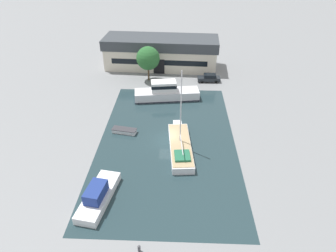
{
  "coord_description": "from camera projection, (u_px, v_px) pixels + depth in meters",
  "views": [
    {
      "loc": [
        1.52,
        -36.4,
        26.23
      ],
      "look_at": [
        0.0,
        2.61,
        1.0
      ],
      "focal_mm": 32.0,
      "sensor_mm": 36.0,
      "label": 1
    }
  ],
  "objects": [
    {
      "name": "warehouse_building",
      "position": [
        161.0,
        52.0,
        67.93
      ],
      "size": [
        25.87,
        9.92,
        6.81
      ],
      "rotation": [
        0.0,
        0.0,
        -0.06
      ],
      "color": "beige",
      "rests_on": "ground"
    },
    {
      "name": "cabin_boat",
      "position": [
        98.0,
        195.0,
        34.4
      ],
      "size": [
        3.89,
        8.23,
        2.39
      ],
      "rotation": [
        0.0,
        0.0,
        -0.17
      ],
      "color": "white",
      "rests_on": "water_canal"
    },
    {
      "name": "quay_tree_near_building",
      "position": [
        148.0,
        58.0,
        60.88
      ],
      "size": [
        4.79,
        4.79,
        7.19
      ],
      "color": "brown",
      "rests_on": "ground"
    },
    {
      "name": "parked_car",
      "position": [
        209.0,
        78.0,
        62.37
      ],
      "size": [
        4.68,
        1.91,
        1.63
      ],
      "rotation": [
        0.0,
        0.0,
        1.6
      ],
      "color": "#1E2328",
      "rests_on": "ground"
    },
    {
      "name": "ground_plane",
      "position": [
        167.0,
        141.0,
        44.84
      ],
      "size": [
        440.0,
        440.0,
        0.0
      ],
      "primitive_type": "plane",
      "color": "gray"
    },
    {
      "name": "small_dinghy",
      "position": [
        124.0,
        131.0,
        46.57
      ],
      "size": [
        4.01,
        2.06,
        0.68
      ],
      "rotation": [
        0.0,
        0.0,
        4.52
      ],
      "color": "silver",
      "rests_on": "water_canal"
    },
    {
      "name": "mooring_bollard",
      "position": [
        139.0,
        248.0,
        29.1
      ],
      "size": [
        0.31,
        0.31,
        0.82
      ],
      "color": "#47474C",
      "rests_on": "ground"
    },
    {
      "name": "motor_cruiser",
      "position": [
        166.0,
        93.0,
        55.57
      ],
      "size": [
        12.33,
        4.89,
        3.56
      ],
      "rotation": [
        0.0,
        0.0,
        1.7
      ],
      "color": "silver",
      "rests_on": "water_canal"
    },
    {
      "name": "water_canal",
      "position": [
        167.0,
        141.0,
        44.84
      ],
      "size": [
        20.06,
        34.82,
        0.01
      ],
      "primitive_type": "cube",
      "color": "#23383D",
      "rests_on": "ground"
    },
    {
      "name": "sailboat_moored",
      "position": [
        180.0,
        146.0,
        42.77
      ],
      "size": [
        3.84,
        11.96,
        11.81
      ],
      "rotation": [
        0.0,
        0.0,
        0.09
      ],
      "color": "white",
      "rests_on": "water_canal"
    }
  ]
}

